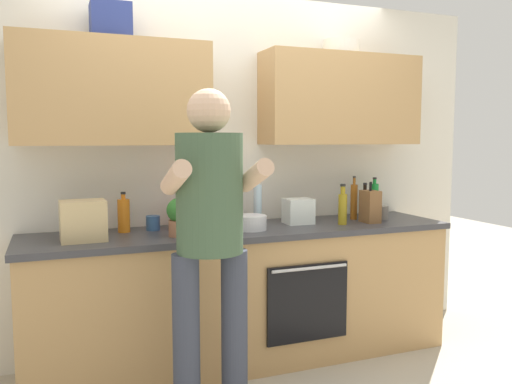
# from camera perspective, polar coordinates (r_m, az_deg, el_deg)

# --- Properties ---
(ground_plane) EXTENTS (12.00, 12.00, 0.00)m
(ground_plane) POSITION_cam_1_polar(r_m,az_deg,el_deg) (3.73, -1.10, -17.74)
(ground_plane) COLOR #B2A893
(back_wall_unit) EXTENTS (4.00, 0.38, 2.50)m
(back_wall_unit) POSITION_cam_1_polar(r_m,az_deg,el_deg) (3.67, -2.67, 5.93)
(back_wall_unit) COLOR silver
(back_wall_unit) RESTS_ON ground
(counter) EXTENTS (2.84, 0.67, 0.90)m
(counter) POSITION_cam_1_polar(r_m,az_deg,el_deg) (3.57, -1.09, -11.09)
(counter) COLOR tan
(counter) RESTS_ON ground
(person_standing) EXTENTS (0.49, 0.45, 1.74)m
(person_standing) POSITION_cam_1_polar(r_m,az_deg,el_deg) (2.68, -5.02, -4.06)
(person_standing) COLOR #383D4C
(person_standing) RESTS_ON ground
(bottle_oil) EXTENTS (0.06, 0.06, 0.28)m
(bottle_oil) POSITION_cam_1_polar(r_m,az_deg,el_deg) (3.65, 9.42, -1.66)
(bottle_oil) COLOR olive
(bottle_oil) RESTS_ON counter
(bottle_water) EXTENTS (0.06, 0.06, 0.32)m
(bottle_water) POSITION_cam_1_polar(r_m,az_deg,el_deg) (3.64, 0.18, -1.22)
(bottle_water) COLOR silver
(bottle_water) RESTS_ON counter
(bottle_syrup) EXTENTS (0.05, 0.05, 0.32)m
(bottle_syrup) POSITION_cam_1_polar(r_m,az_deg,el_deg) (3.90, 10.62, -1.00)
(bottle_syrup) COLOR #8C4C14
(bottle_syrup) RESTS_ON counter
(bottle_soda) EXTENTS (0.06, 0.06, 0.30)m
(bottle_soda) POSITION_cam_1_polar(r_m,az_deg,el_deg) (4.11, 12.75, -0.77)
(bottle_soda) COLOR #198C33
(bottle_soda) RESTS_ON counter
(bottle_juice) EXTENTS (0.08, 0.08, 0.26)m
(bottle_juice) POSITION_cam_1_polar(r_m,az_deg,el_deg) (3.41, -14.21, -2.46)
(bottle_juice) COLOR orange
(bottle_juice) RESTS_ON counter
(bottle_soy) EXTENTS (0.06, 0.06, 0.26)m
(bottle_soy) POSITION_cam_1_polar(r_m,az_deg,el_deg) (4.03, 11.75, -1.17)
(bottle_soy) COLOR black
(bottle_soy) RESTS_ON counter
(cup_stoneware) EXTENTS (0.09, 0.09, 0.10)m
(cup_stoneware) POSITION_cam_1_polar(r_m,az_deg,el_deg) (3.96, 13.57, -2.20)
(cup_stoneware) COLOR slate
(cup_stoneware) RESTS_ON counter
(cup_tea) EXTENTS (0.09, 0.09, 0.09)m
(cup_tea) POSITION_cam_1_polar(r_m,az_deg,el_deg) (3.45, -11.15, -3.33)
(cup_tea) COLOR #33598C
(cup_tea) RESTS_ON counter
(mixing_bowl) EXTENTS (0.21, 0.21, 0.10)m
(mixing_bowl) POSITION_cam_1_polar(r_m,az_deg,el_deg) (3.40, -0.60, -3.35)
(mixing_bowl) COLOR silver
(mixing_bowl) RESTS_ON counter
(knife_block) EXTENTS (0.10, 0.14, 0.29)m
(knife_block) POSITION_cam_1_polar(r_m,az_deg,el_deg) (3.78, 12.33, -1.54)
(knife_block) COLOR brown
(knife_block) RESTS_ON counter
(potted_herb) EXTENTS (0.15, 0.15, 0.23)m
(potted_herb) POSITION_cam_1_polar(r_m,az_deg,el_deg) (3.20, -8.39, -2.60)
(potted_herb) COLOR #9E6647
(potted_herb) RESTS_ON counter
(grocery_bag_bread) EXTENTS (0.26, 0.21, 0.24)m
(grocery_bag_bread) POSITION_cam_1_polar(r_m,az_deg,el_deg) (3.19, -18.32, -2.99)
(grocery_bag_bread) COLOR tan
(grocery_bag_bread) RESTS_ON counter
(grocery_bag_produce) EXTENTS (0.19, 0.17, 0.18)m
(grocery_bag_produce) POSITION_cam_1_polar(r_m,az_deg,el_deg) (3.66, 4.62, -2.09)
(grocery_bag_produce) COLOR silver
(grocery_bag_produce) RESTS_ON counter
(grocery_bag_crisps) EXTENTS (0.21, 0.22, 0.20)m
(grocery_bag_crisps) POSITION_cam_1_polar(r_m,az_deg,el_deg) (3.46, -6.58, -2.39)
(grocery_bag_crisps) COLOR red
(grocery_bag_crisps) RESTS_ON counter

